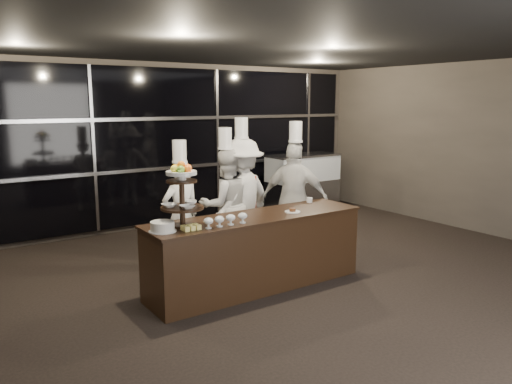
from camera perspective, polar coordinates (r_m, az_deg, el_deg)
room at (r=5.16m, az=11.57°, el=1.14°), size 10.00×10.00×10.00m
window_wall at (r=9.27m, az=-10.98°, el=5.17°), size 8.60×0.10×2.80m
buffet_counter at (r=6.26m, az=0.05°, el=-6.77°), size 2.84×0.74×0.92m
display_stand at (r=5.56m, az=-8.48°, el=0.20°), size 0.48×0.48×0.74m
compotes at (r=5.64m, az=-3.52°, el=-3.06°), size 0.56×0.11×0.12m
layer_cake at (r=5.48m, az=-10.64°, el=-3.91°), size 0.30×0.30×0.11m
pastry_squares at (r=5.51m, az=-7.45°, el=-4.04°), size 0.20×0.13×0.05m
small_plate at (r=6.34m, az=4.19°, el=-2.18°), size 0.20×0.20×0.05m
chef_cup at (r=6.96m, az=6.14°, el=-0.91°), size 0.08×0.08×0.07m
display_case at (r=10.33m, az=5.36°, el=1.27°), size 1.52×0.66×1.24m
chef_a at (r=6.95m, az=-8.56°, el=-2.44°), size 0.55×0.36×1.80m
chef_b at (r=7.26m, az=-3.47°, el=-1.38°), size 0.89×0.74×1.94m
chef_c at (r=7.40m, az=-1.64°, el=-0.64°), size 1.31×1.02×2.08m
chef_d at (r=7.50m, az=4.45°, el=-0.68°), size 0.95×1.05×2.02m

